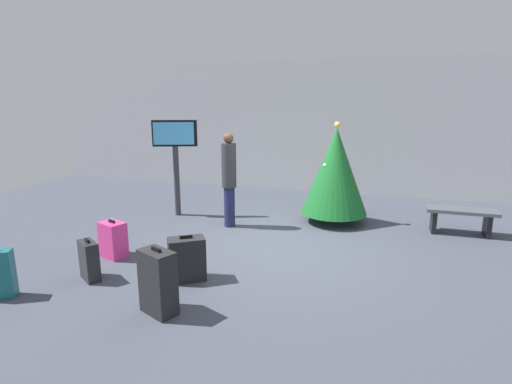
# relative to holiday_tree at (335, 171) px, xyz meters

# --- Properties ---
(ground_plane) EXTENTS (16.00, 16.00, 0.00)m
(ground_plane) POSITION_rel_holiday_tree_xyz_m (-0.79, -1.72, -1.04)
(ground_plane) COLOR #424754
(back_wall) EXTENTS (16.00, 0.20, 3.41)m
(back_wall) POSITION_rel_holiday_tree_xyz_m (-0.79, 2.74, 0.66)
(back_wall) COLOR silver
(back_wall) RESTS_ON ground_plane
(holiday_tree) EXTENTS (1.30, 1.30, 2.01)m
(holiday_tree) POSITION_rel_holiday_tree_xyz_m (0.00, 0.00, 0.00)
(holiday_tree) COLOR #4C3319
(holiday_tree) RESTS_ON ground_plane
(flight_info_kiosk) EXTENTS (0.89, 0.40, 2.01)m
(flight_info_kiosk) POSITION_rel_holiday_tree_xyz_m (-3.25, -0.48, 0.37)
(flight_info_kiosk) COLOR #333338
(flight_info_kiosk) RESTS_ON ground_plane
(waiting_bench) EXTENTS (1.20, 0.44, 0.48)m
(waiting_bench) POSITION_rel_holiday_tree_xyz_m (2.31, -0.07, -0.70)
(waiting_bench) COLOR #4C5159
(waiting_bench) RESTS_ON ground_plane
(traveller_0) EXTENTS (0.30, 0.30, 1.82)m
(traveller_0) POSITION_rel_holiday_tree_xyz_m (-1.91, -0.88, -0.07)
(traveller_0) COLOR #1E234C
(traveller_0) RESTS_ON ground_plane
(suitcase_0) EXTENTS (0.47, 0.40, 0.61)m
(suitcase_0) POSITION_rel_holiday_tree_xyz_m (-3.10, -2.89, -0.76)
(suitcase_0) COLOR #E5388C
(suitcase_0) RESTS_ON ground_plane
(suitcase_2) EXTENTS (0.50, 0.41, 0.81)m
(suitcase_2) POSITION_rel_holiday_tree_xyz_m (-1.53, -4.19, -0.66)
(suitcase_2) COLOR #232326
(suitcase_2) RESTS_ON ground_plane
(suitcase_3) EXTENTS (0.41, 0.35, 0.59)m
(suitcase_3) POSITION_rel_holiday_tree_xyz_m (-2.91, -3.68, -0.77)
(suitcase_3) COLOR #232326
(suitcase_3) RESTS_ON ground_plane
(suitcase_4) EXTENTS (0.56, 0.50, 0.64)m
(suitcase_4) POSITION_rel_holiday_tree_xyz_m (-1.61, -3.30, -0.74)
(suitcase_4) COLOR #232326
(suitcase_4) RESTS_ON ground_plane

